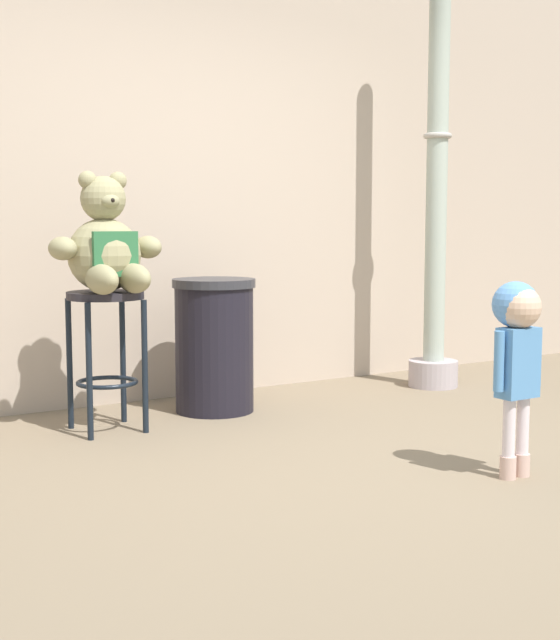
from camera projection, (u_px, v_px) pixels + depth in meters
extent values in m
plane|color=#7B6A54|center=(383.00, 473.00, 3.96)|extent=(24.00, 24.00, 0.00)
cube|color=#BBA692|center=(167.00, 95.00, 5.64)|extent=(7.33, 0.30, 3.86)
cylinder|color=#242127|center=(105.00, 295.00, 4.70)|extent=(0.41, 0.41, 0.04)
cylinder|color=black|center=(89.00, 372.00, 4.53)|extent=(0.03, 0.03, 0.71)
cylinder|color=black|center=(145.00, 367.00, 4.69)|extent=(0.03, 0.03, 0.71)
cylinder|color=black|center=(70.00, 364.00, 4.79)|extent=(0.03, 0.03, 0.71)
cylinder|color=black|center=(123.00, 359.00, 4.95)|extent=(0.03, 0.03, 0.71)
torus|color=black|center=(107.00, 382.00, 4.75)|extent=(0.33, 0.33, 0.02)
sphere|color=#978F66|center=(104.00, 255.00, 4.67)|extent=(0.39, 0.39, 0.39)
cube|color=#2B673C|center=(116.00, 254.00, 4.54)|extent=(0.24, 0.03, 0.23)
sphere|color=#978F66|center=(103.00, 199.00, 4.64)|extent=(0.24, 0.24, 0.24)
ellipsoid|color=#959068|center=(110.00, 201.00, 4.56)|extent=(0.10, 0.08, 0.07)
sphere|color=black|center=(112.00, 200.00, 4.53)|extent=(0.03, 0.03, 0.03)
sphere|color=#978F66|center=(87.00, 180.00, 4.59)|extent=(0.10, 0.10, 0.10)
sphere|color=#978F66|center=(118.00, 181.00, 4.67)|extent=(0.10, 0.10, 0.10)
ellipsoid|color=#978F66|center=(63.00, 248.00, 4.52)|extent=(0.14, 0.22, 0.12)
ellipsoid|color=#978F66|center=(148.00, 247.00, 4.77)|extent=(0.14, 0.22, 0.12)
ellipsoid|color=#978F66|center=(102.00, 279.00, 4.48)|extent=(0.13, 0.33, 0.16)
ellipsoid|color=#978F66|center=(134.00, 278.00, 4.58)|extent=(0.13, 0.33, 0.16)
cylinder|color=#D1AB9D|center=(508.00, 467.00, 3.87)|extent=(0.07, 0.07, 0.10)
cylinder|color=silver|center=(509.00, 427.00, 3.85)|extent=(0.05, 0.05, 0.26)
cylinder|color=#D1AB9D|center=(522.00, 465.00, 3.92)|extent=(0.07, 0.07, 0.10)
cylinder|color=silver|center=(523.00, 425.00, 3.90)|extent=(0.05, 0.05, 0.26)
cube|color=#518AC3|center=(518.00, 363.00, 3.84)|extent=(0.18, 0.10, 0.31)
cylinder|color=#518AC3|center=(499.00, 361.00, 3.78)|extent=(0.04, 0.04, 0.26)
cylinder|color=#518AC3|center=(536.00, 357.00, 3.90)|extent=(0.04, 0.04, 0.26)
sphere|color=#D8B293|center=(520.00, 307.00, 3.82)|extent=(0.19, 0.19, 0.19)
sphere|color=#588ECC|center=(516.00, 304.00, 3.83)|extent=(0.20, 0.20, 0.20)
cylinder|color=black|center=(214.00, 350.00, 5.23)|extent=(0.46, 0.46, 0.74)
cylinder|color=#2D2D33|center=(214.00, 283.00, 5.18)|extent=(0.49, 0.49, 0.05)
cylinder|color=#AC9FA3|center=(433.00, 373.00, 6.06)|extent=(0.34, 0.34, 0.18)
cylinder|color=#A5B0A1|center=(437.00, 157.00, 5.89)|extent=(0.14, 0.14, 2.75)
torus|color=#ADA89E|center=(438.00, 136.00, 5.88)|extent=(0.19, 0.19, 0.04)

